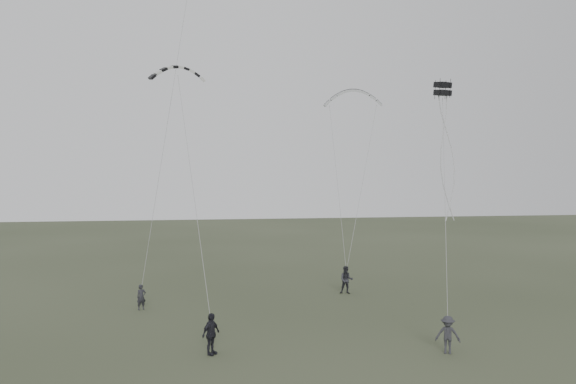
{
  "coord_description": "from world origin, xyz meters",
  "views": [
    {
      "loc": [
        -4.55,
        -27.19,
        8.09
      ],
      "look_at": [
        0.43,
        5.28,
        6.94
      ],
      "focal_mm": 35.0,
      "sensor_mm": 36.0,
      "label": 1
    }
  ],
  "objects": [
    {
      "name": "flyer_far",
      "position": [
        6.26,
        -3.79,
        0.84
      ],
      "size": [
        1.25,
        1.02,
        1.69
      ],
      "primitive_type": "imported",
      "rotation": [
        0.0,
        0.0,
        -0.43
      ],
      "color": "#29292E",
      "rests_on": "ground"
    },
    {
      "name": "kite_striped",
      "position": [
        -5.89,
        5.51,
        14.09
      ],
      "size": [
        3.3,
        1.55,
        1.37
      ],
      "primitive_type": null,
      "rotation": [
        0.22,
        0.0,
        0.17
      ],
      "color": "black",
      "rests_on": "flyer_center"
    },
    {
      "name": "flyer_right",
      "position": [
        4.94,
        8.94,
        0.92
      ],
      "size": [
        1.03,
        0.88,
        1.84
      ],
      "primitive_type": "imported",
      "rotation": [
        0.0,
        0.0,
        -0.23
      ],
      "color": "#25252A",
      "rests_on": "ground"
    },
    {
      "name": "flyer_center",
      "position": [
        -4.2,
        -2.35,
        0.93
      ],
      "size": [
        1.05,
        1.12,
        1.85
      ],
      "primitive_type": "imported",
      "rotation": [
        0.0,
        0.0,
        0.87
      ],
      "color": "black",
      "rests_on": "ground"
    },
    {
      "name": "flyer_left",
      "position": [
        -8.13,
        6.5,
        0.75
      ],
      "size": [
        0.64,
        0.56,
        1.49
      ],
      "primitive_type": "imported",
      "rotation": [
        0.0,
        0.0,
        0.45
      ],
      "color": "black",
      "rests_on": "ground"
    },
    {
      "name": "ground",
      "position": [
        0.0,
        0.0,
        0.0
      ],
      "size": [
        140.0,
        140.0,
        0.0
      ],
      "primitive_type": "plane",
      "color": "#313924",
      "rests_on": "ground"
    },
    {
      "name": "kite_pale_large",
      "position": [
        6.93,
        14.72,
        14.36
      ],
      "size": [
        4.67,
        2.26,
        1.94
      ],
      "primitive_type": null,
      "rotation": [
        0.17,
        0.0,
        -0.22
      ],
      "color": "#AAADB0",
      "rests_on": "flyer_right"
    },
    {
      "name": "kite_box",
      "position": [
        8.87,
        2.85,
        12.79
      ],
      "size": [
        0.95,
        1.0,
        0.83
      ],
      "primitive_type": null,
      "rotation": [
        0.11,
        0.0,
        0.36
      ],
      "color": "black",
      "rests_on": "flyer_far"
    }
  ]
}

